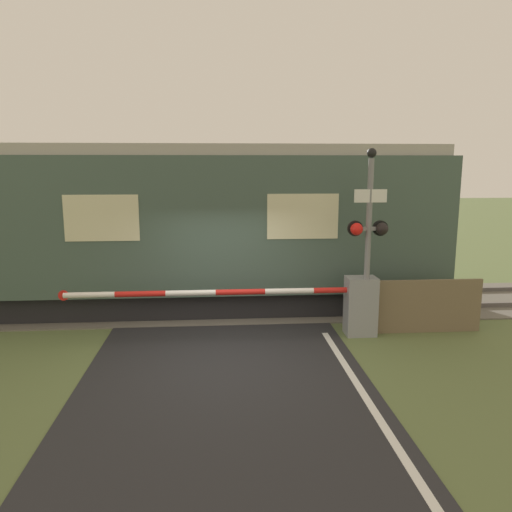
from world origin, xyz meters
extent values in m
plane|color=#5B6B3D|center=(0.00, 0.00, 0.00)|extent=(80.00, 80.00, 0.00)
cube|color=#666056|center=(0.00, 3.24, 0.01)|extent=(36.00, 3.20, 0.03)
cube|color=#595451|center=(0.00, 2.52, 0.08)|extent=(36.00, 0.08, 0.10)
cube|color=#595451|center=(0.00, 3.96, 0.08)|extent=(36.00, 0.08, 0.10)
cube|color=black|center=(-2.45, 3.24, 0.30)|extent=(13.88, 2.39, 0.60)
cube|color=#42564C|center=(-2.45, 3.24, 2.08)|extent=(15.09, 2.81, 2.97)
cube|color=#ADA89E|center=(-2.45, 3.24, 3.69)|extent=(14.78, 2.59, 0.24)
cube|color=beige|center=(1.70, 1.82, 2.31)|extent=(1.51, 0.02, 0.95)
cube|color=beige|center=(-2.45, 1.82, 2.31)|extent=(1.51, 0.02, 0.95)
cube|color=gray|center=(2.75, 0.93, 0.59)|extent=(0.60, 0.44, 1.18)
cylinder|color=gray|center=(2.75, 0.93, 0.93)|extent=(0.16, 0.16, 0.18)
cylinder|color=red|center=(2.27, 0.93, 0.93)|extent=(0.96, 0.11, 0.11)
cylinder|color=white|center=(1.30, 0.93, 0.93)|extent=(0.96, 0.11, 0.11)
cylinder|color=red|center=(0.34, 0.93, 0.93)|extent=(0.96, 0.11, 0.11)
cylinder|color=white|center=(-0.63, 0.93, 0.93)|extent=(0.96, 0.11, 0.11)
cylinder|color=red|center=(-1.59, 0.93, 0.93)|extent=(0.96, 0.11, 0.11)
cylinder|color=white|center=(-2.55, 0.93, 0.93)|extent=(0.96, 0.11, 0.11)
cylinder|color=red|center=(-3.04, 0.93, 0.93)|extent=(0.20, 0.02, 0.20)
cylinder|color=gray|center=(2.81, 0.81, 1.75)|extent=(0.11, 0.11, 3.50)
cube|color=gray|center=(2.81, 0.81, 2.17)|extent=(0.62, 0.07, 0.07)
sphere|color=red|center=(2.56, 0.76, 2.17)|extent=(0.24, 0.24, 0.24)
sphere|color=black|center=(3.06, 0.76, 2.17)|extent=(0.24, 0.24, 0.24)
cylinder|color=black|center=(2.56, 0.87, 2.17)|extent=(0.30, 0.06, 0.30)
cylinder|color=black|center=(3.06, 0.87, 2.17)|extent=(0.30, 0.06, 0.30)
cube|color=white|center=(2.81, 0.77, 2.80)|extent=(0.63, 0.02, 0.25)
sphere|color=black|center=(2.81, 0.81, 3.60)|extent=(0.18, 0.18, 0.18)
cube|color=#726047|center=(4.00, 0.96, 0.55)|extent=(2.52, 0.06, 1.10)
camera|label=1|loc=(-0.08, -8.51, 3.40)|focal=35.00mm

